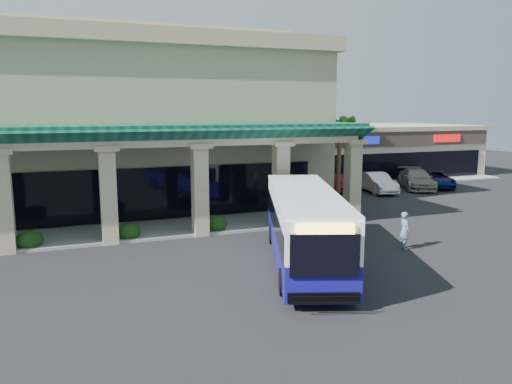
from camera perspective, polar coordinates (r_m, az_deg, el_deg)
name	(u,v)px	position (r m, az deg, el deg)	size (l,w,h in m)	color
ground	(297,256)	(22.31, 4.69, -7.35)	(110.00, 110.00, 0.00)	black
main_building	(84,121)	(35.26, -19.06, 7.67)	(30.80, 14.80, 11.35)	tan
arcade	(95,182)	(26.30, -17.95, 1.14)	(30.00, 6.20, 5.70)	#0A3F31
strip_mall	(355,150)	(51.30, 11.25, 4.76)	(22.50, 12.50, 4.90)	beige
palm_0	(339,155)	(35.23, 9.48, 4.18)	(2.40, 2.40, 6.60)	#236019
palm_1	(330,157)	(38.35, 8.48, 4.02)	(2.40, 2.40, 5.80)	#236019
broadleaf_tree	(280,158)	(41.96, 2.71, 3.88)	(2.60, 2.60, 4.81)	black
transit_bus	(304,228)	(20.98, 5.54, -4.07)	(2.58, 11.09, 3.10)	navy
pedestrian	(404,230)	(24.22, 16.61, -4.22)	(0.64, 0.42, 1.76)	slate
car_silver	(340,183)	(39.07, 9.54, 1.00)	(1.91, 4.75, 1.62)	maroon
car_white	(377,183)	(40.19, 13.61, 1.05)	(1.64, 4.71, 1.55)	white
car_red	(416,179)	(42.95, 17.85, 1.42)	(2.25, 5.54, 1.61)	gray
car_gray	(435,179)	(44.22, 19.81, 1.39)	(2.30, 5.00, 1.39)	#021147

